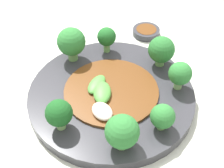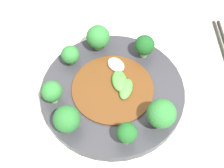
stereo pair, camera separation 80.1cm
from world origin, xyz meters
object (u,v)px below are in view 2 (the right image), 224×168
plate (112,92)px  stirfry_center (115,85)px  broccoli_south (127,133)px  broccoli_southeast (161,114)px  broccoli_southwest (67,119)px  broccoli_north (98,37)px  broccoli_northwest (70,55)px  broccoli_west (52,92)px  broccoli_northeast (145,45)px

plate → stirfry_center: stirfry_center is taller
broccoli_south → broccoli_southeast: 0.08m
broccoli_southwest → broccoli_north: bearing=65.5°
broccoli_southeast → broccoli_northwest: bearing=129.9°
broccoli_west → stirfry_center: broccoli_west is taller
broccoli_northeast → stirfry_center: 0.12m
broccoli_south → broccoli_northeast: size_ratio=0.98×
plate → broccoli_northwest: 0.13m
broccoli_south → broccoli_northwest: 0.23m
broccoli_northeast → broccoli_southeast: broccoli_southeast is taller
broccoli_northeast → broccoli_west: 0.23m
broccoli_west → broccoli_northwest: bearing=63.9°
broccoli_northwest → broccoli_north: 0.08m
plate → broccoli_west: 0.13m
broccoli_southeast → broccoli_southwest: 0.18m
stirfry_center → broccoli_south: bearing=-90.1°
plate → broccoli_southwest: size_ratio=4.86×
broccoli_southeast → broccoli_southwest: broccoli_southeast is taller
broccoli_southwest → stirfry_center: 0.14m
plate → broccoli_northeast: bearing=42.2°
broccoli_southeast → broccoli_north: bearing=111.8°
plate → broccoli_northwest: size_ratio=6.36×
broccoli_northwest → broccoli_southwest: bearing=-97.7°
broccoli_northeast → broccoli_south: bearing=-111.9°
broccoli_southeast → broccoli_west: (-0.21, 0.09, -0.01)m
broccoli_west → broccoli_south: bearing=-41.7°
broccoli_south → broccoli_northwest: (-0.09, 0.21, -0.01)m
broccoli_northwest → broccoli_west: bearing=-116.1°
broccoli_north → broccoli_west: 0.17m
broccoli_northeast → broccoli_north: broccoli_north is taller
broccoli_north → stirfry_center: size_ratio=0.36×
broccoli_south → broccoli_southeast: (0.07, 0.02, 0.01)m
plate → broccoli_north: bearing=95.0°
plate → broccoli_south: (0.01, -0.13, 0.05)m
broccoli_northeast → broccoli_west: same height
plate → broccoli_south: bearing=-87.0°
broccoli_southwest → broccoli_southeast: bearing=-7.6°
broccoli_northwest → broccoli_north: bearing=26.7°
broccoli_northeast → broccoli_northwest: (-0.17, 0.01, -0.01)m
broccoli_southwest → stirfry_center: size_ratio=0.36×
broccoli_northeast → broccoli_southeast: (-0.01, -0.18, 0.01)m
broccoli_northwest → broccoli_southeast: bearing=-50.1°
broccoli_southeast → stirfry_center: (-0.07, 0.11, -0.04)m
broccoli_south → broccoli_northwest: broccoli_south is taller
broccoli_northwest → broccoli_southeast: broccoli_southeast is taller
broccoli_north → broccoli_southwest: same height
broccoli_west → broccoli_southeast: bearing=-24.6°
broccoli_northwest → stirfry_center: bearing=-43.7°
broccoli_southeast → stirfry_center: broccoli_southeast is taller
broccoli_northwest → broccoli_north: (0.07, 0.03, 0.01)m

